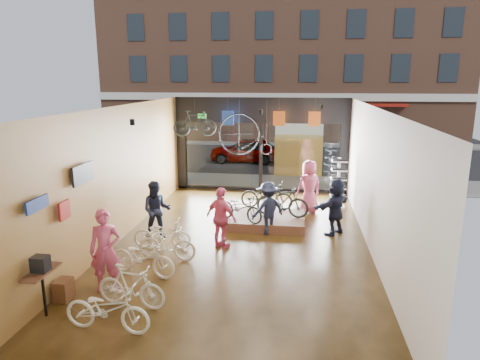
% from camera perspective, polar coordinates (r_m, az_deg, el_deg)
% --- Properties ---
extents(ground_plane, '(7.00, 12.00, 0.04)m').
position_cam_1_polar(ground_plane, '(12.19, 0.18, -8.55)').
color(ground_plane, black).
rests_on(ground_plane, ground).
extents(ceiling, '(7.00, 12.00, 0.04)m').
position_cam_1_polar(ceiling, '(11.33, 0.20, 9.78)').
color(ceiling, black).
rests_on(ceiling, ground).
extents(wall_left, '(0.04, 12.00, 3.80)m').
position_cam_1_polar(wall_left, '(12.56, -15.94, 0.76)').
color(wall_left, '#A76F38').
rests_on(wall_left, ground).
extents(wall_right, '(0.04, 12.00, 3.80)m').
position_cam_1_polar(wall_right, '(11.68, 17.57, -0.27)').
color(wall_right, beige).
rests_on(wall_right, ground).
extents(wall_back, '(7.00, 0.04, 3.80)m').
position_cam_1_polar(wall_back, '(6.00, -7.69, -12.74)').
color(wall_back, beige).
rests_on(wall_back, ground).
extents(storefront, '(7.00, 0.26, 3.80)m').
position_cam_1_polar(storefront, '(17.47, 2.83, 4.70)').
color(storefront, black).
rests_on(storefront, ground).
extents(exit_sign, '(0.35, 0.06, 0.18)m').
position_cam_1_polar(exit_sign, '(17.59, -5.06, 8.50)').
color(exit_sign, '#198C26').
rests_on(exit_sign, storefront).
extents(street_road, '(30.00, 18.00, 0.02)m').
position_cam_1_polar(street_road, '(26.64, 4.51, 3.52)').
color(street_road, black).
rests_on(street_road, ground).
extents(sidewalk_near, '(30.00, 2.40, 0.12)m').
position_cam_1_polar(sidewalk_near, '(19.00, 3.09, -0.25)').
color(sidewalk_near, slate).
rests_on(sidewalk_near, ground).
extents(sidewalk_far, '(30.00, 2.00, 0.12)m').
position_cam_1_polar(sidewalk_far, '(30.57, 4.96, 4.92)').
color(sidewalk_far, slate).
rests_on(sidewalk_far, ground).
extents(opposite_building, '(26.00, 5.00, 14.00)m').
position_cam_1_polar(opposite_building, '(32.83, 5.46, 17.63)').
color(opposite_building, brown).
rests_on(opposite_building, ground).
extents(street_car, '(4.00, 1.61, 1.36)m').
position_cam_1_polar(street_car, '(23.69, 0.85, 4.02)').
color(street_car, gray).
rests_on(street_car, street_road).
extents(box_truck, '(2.30, 6.90, 2.72)m').
position_cam_1_polar(box_truck, '(22.43, 7.83, 5.12)').
color(box_truck, silver).
rests_on(box_truck, street_road).
extents(floor_bike_0, '(1.70, 0.69, 0.87)m').
position_cam_1_polar(floor_bike_0, '(8.49, -17.27, -16.12)').
color(floor_bike_0, beige).
rests_on(floor_bike_0, ground_plane).
extents(floor_bike_1, '(1.54, 0.63, 0.90)m').
position_cam_1_polar(floor_bike_1, '(9.15, -14.31, -13.57)').
color(floor_bike_1, beige).
rests_on(floor_bike_1, ground_plane).
extents(floor_bike_2, '(1.80, 0.97, 0.90)m').
position_cam_1_polar(floor_bike_2, '(10.43, -12.87, -10.02)').
color(floor_bike_2, beige).
rests_on(floor_bike_2, ground_plane).
extents(floor_bike_3, '(1.52, 0.50, 0.90)m').
position_cam_1_polar(floor_bike_3, '(11.13, -9.71, -8.33)').
color(floor_bike_3, beige).
rests_on(floor_bike_3, ground_plane).
extents(floor_bike_4, '(1.61, 0.62, 0.83)m').
position_cam_1_polar(floor_bike_4, '(11.89, -10.33, -7.10)').
color(floor_bike_4, beige).
rests_on(floor_bike_4, ground_plane).
extents(display_platform, '(2.40, 1.80, 0.30)m').
position_cam_1_polar(display_platform, '(13.65, 3.51, -5.36)').
color(display_platform, '#482A1C').
rests_on(display_platform, ground_plane).
extents(display_bike_left, '(1.67, 1.24, 0.84)m').
position_cam_1_polar(display_bike_left, '(13.00, 0.02, -3.67)').
color(display_bike_left, black).
rests_on(display_bike_left, display_platform).
extents(display_bike_mid, '(1.72, 0.78, 1.00)m').
position_cam_1_polar(display_bike_mid, '(13.41, 5.66, -2.84)').
color(display_bike_mid, black).
rests_on(display_bike_mid, display_platform).
extents(display_bike_right, '(1.80, 0.82, 0.92)m').
position_cam_1_polar(display_bike_right, '(14.19, 3.57, -2.07)').
color(display_bike_right, black).
rests_on(display_bike_right, display_platform).
extents(customer_0, '(0.76, 0.59, 1.84)m').
position_cam_1_polar(customer_0, '(9.77, -17.51, -8.95)').
color(customer_0, '#CC4C72').
rests_on(customer_0, ground_plane).
extents(customer_1, '(0.95, 0.81, 1.70)m').
position_cam_1_polar(customer_1, '(12.52, -11.05, -3.97)').
color(customer_1, '#161C33').
rests_on(customer_1, ground_plane).
extents(customer_2, '(1.07, 0.85, 1.70)m').
position_cam_1_polar(customer_2, '(11.63, -2.50, -5.08)').
color(customer_2, '#CC4C72').
rests_on(customer_2, ground_plane).
extents(customer_3, '(1.18, 1.07, 1.59)m').
position_cam_1_polar(customer_3, '(12.67, 3.76, -3.80)').
color(customer_3, '#161C33').
rests_on(customer_3, ground_plane).
extents(customer_4, '(1.07, 0.95, 1.84)m').
position_cam_1_polar(customer_4, '(14.83, 9.18, -0.88)').
color(customer_4, '#CC4C72').
rests_on(customer_4, ground_plane).
extents(customer_5, '(1.39, 1.54, 1.70)m').
position_cam_1_polar(customer_5, '(12.95, 12.59, -3.46)').
color(customer_5, '#161C33').
rests_on(customer_5, ground_plane).
extents(sunglasses_rack, '(0.57, 0.48, 1.85)m').
position_cam_1_polar(sunglasses_rack, '(15.50, 12.98, -0.43)').
color(sunglasses_rack, white).
rests_on(sunglasses_rack, ground_plane).
extents(wall_merch, '(0.40, 2.40, 2.60)m').
position_cam_1_polar(wall_merch, '(9.68, -23.24, -7.26)').
color(wall_merch, navy).
rests_on(wall_merch, wall_left).
extents(penny_farthing, '(1.90, 0.06, 1.52)m').
position_cam_1_polar(penny_farthing, '(15.68, 1.03, 5.93)').
color(penny_farthing, black).
rests_on(penny_farthing, ceiling).
extents(hung_bike, '(1.64, 0.90, 0.95)m').
position_cam_1_polar(hung_bike, '(15.95, -6.04, 7.52)').
color(hung_bike, black).
rests_on(hung_bike, ceiling).
extents(jersey_left, '(0.45, 0.03, 0.55)m').
position_cam_1_polar(jersey_left, '(16.70, -1.66, 8.28)').
color(jersey_left, '#1E3F99').
rests_on(jersey_left, ceiling).
extents(jersey_mid, '(0.45, 0.03, 0.55)m').
position_cam_1_polar(jersey_mid, '(16.49, 5.23, 8.17)').
color(jersey_mid, '#CC5919').
rests_on(jersey_mid, ceiling).
extents(jersey_right, '(0.45, 0.03, 0.55)m').
position_cam_1_polar(jersey_right, '(16.48, 9.90, 8.03)').
color(jersey_right, '#CC5919').
rests_on(jersey_right, ceiling).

